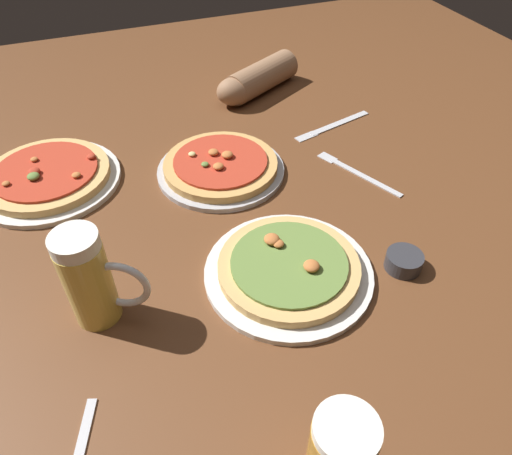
% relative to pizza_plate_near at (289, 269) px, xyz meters
% --- Properties ---
extents(ground_plane, '(2.40, 2.40, 0.03)m').
position_rel_pizza_plate_near_xyz_m(ground_plane, '(-0.02, 0.12, -0.03)').
color(ground_plane, brown).
extents(pizza_plate_near, '(0.31, 0.31, 0.05)m').
position_rel_pizza_plate_near_xyz_m(pizza_plate_near, '(0.00, 0.00, 0.00)').
color(pizza_plate_near, silver).
rests_on(pizza_plate_near, ground_plane).
extents(pizza_plate_far, '(0.29, 0.29, 0.05)m').
position_rel_pizza_plate_near_xyz_m(pizza_plate_far, '(-0.02, 0.34, 0.00)').
color(pizza_plate_far, '#B2B2B7').
rests_on(pizza_plate_far, ground_plane).
extents(pizza_plate_side, '(0.32, 0.32, 0.05)m').
position_rel_pizza_plate_near_xyz_m(pizza_plate_side, '(-0.39, 0.45, 0.00)').
color(pizza_plate_side, silver).
rests_on(pizza_plate_side, ground_plane).
extents(beer_mug_dark, '(0.13, 0.09, 0.18)m').
position_rel_pizza_plate_near_xyz_m(beer_mug_dark, '(-0.33, 0.03, 0.07)').
color(beer_mug_dark, gold).
rests_on(beer_mug_dark, ground_plane).
extents(ramekin_sauce, '(0.07, 0.07, 0.03)m').
position_rel_pizza_plate_near_xyz_m(ramekin_sauce, '(0.21, -0.06, -0.00)').
color(ramekin_sauce, '#333338').
rests_on(ramekin_sauce, ground_plane).
extents(knife_right, '(0.24, 0.08, 0.01)m').
position_rel_pizza_plate_near_xyz_m(knife_right, '(0.32, 0.43, -0.01)').
color(knife_right, silver).
rests_on(knife_right, ground_plane).
extents(fork_spare, '(0.11, 0.22, 0.01)m').
position_rel_pizza_plate_near_xyz_m(fork_spare, '(0.27, 0.23, -0.01)').
color(fork_spare, silver).
rests_on(fork_spare, ground_plane).
extents(diner_arm, '(0.28, 0.19, 0.08)m').
position_rel_pizza_plate_near_xyz_m(diner_arm, '(0.19, 0.67, 0.03)').
color(diner_arm, '#936B4C').
rests_on(diner_arm, ground_plane).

